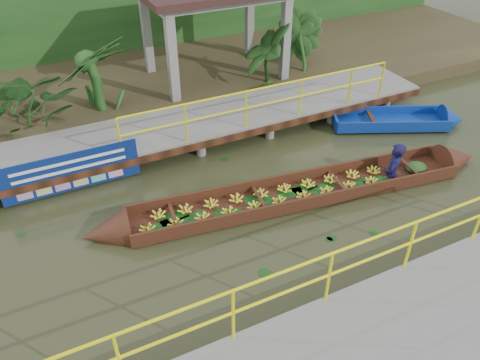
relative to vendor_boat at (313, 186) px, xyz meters
name	(u,v)px	position (x,y,z in m)	size (l,w,h in m)	color
ground	(206,229)	(-2.62, -0.02, -0.23)	(80.00, 80.00, 0.00)	#2B3018
land_strip	(116,84)	(-2.62, 7.48, -0.01)	(30.00, 8.00, 0.45)	#352D1A
far_dock	(154,134)	(-2.60, 3.40, 0.24)	(16.00, 2.06, 1.66)	slate
foliage_backdrop	(90,8)	(-2.62, 9.98, 1.77)	(30.00, 0.80, 4.00)	#153C13
vendor_boat	(313,186)	(0.00, 0.00, 0.00)	(9.50, 2.12, 2.08)	#391B0F
moored_blue_boat	(420,121)	(4.51, 1.39, -0.08)	(3.74, 2.36, 0.88)	navy
blue_banner	(71,172)	(-4.80, 2.46, 0.32)	(3.03, 0.04, 0.95)	navy
tropical_plants	(89,78)	(-3.68, 5.28, 1.24)	(14.64, 1.64, 2.05)	#153C13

